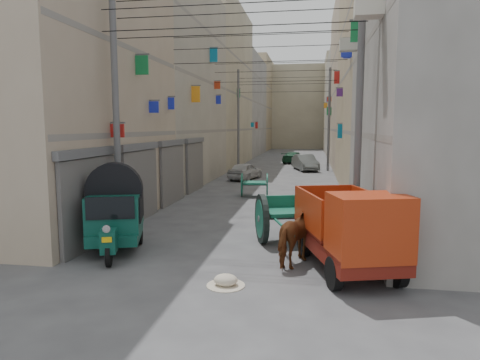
% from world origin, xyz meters
% --- Properties ---
extents(ground, '(140.00, 140.00, 0.00)m').
position_xyz_m(ground, '(0.00, 0.00, 0.00)').
color(ground, '#414244').
rests_on(ground, ground).
extents(building_row_left, '(8.00, 62.00, 14.00)m').
position_xyz_m(building_row_left, '(-8.00, 34.13, 6.46)').
color(building_row_left, tan).
rests_on(building_row_left, ground).
extents(building_row_right, '(8.00, 62.00, 14.00)m').
position_xyz_m(building_row_right, '(8.00, 34.13, 6.46)').
color(building_row_right, '#9B9691').
rests_on(building_row_right, ground).
extents(end_cap_building, '(22.00, 10.00, 13.00)m').
position_xyz_m(end_cap_building, '(0.00, 66.00, 6.50)').
color(end_cap_building, '#AEA489').
rests_on(end_cap_building, ground).
extents(shutters_left, '(0.18, 14.40, 2.88)m').
position_xyz_m(shutters_left, '(-3.92, 10.38, 1.49)').
color(shutters_left, '#525157').
rests_on(shutters_left, ground).
extents(signboards, '(8.22, 40.52, 5.67)m').
position_xyz_m(signboards, '(-0.01, 21.66, 3.43)').
color(signboards, red).
rests_on(signboards, ground).
extents(utility_poles, '(7.40, 22.20, 8.00)m').
position_xyz_m(utility_poles, '(0.00, 17.00, 4.00)').
color(utility_poles, '#59595C').
rests_on(utility_poles, ground).
extents(overhead_cables, '(7.40, 22.52, 1.12)m').
position_xyz_m(overhead_cables, '(0.00, 14.40, 6.77)').
color(overhead_cables, black).
rests_on(overhead_cables, ground).
extents(auto_rickshaw, '(2.08, 2.81, 1.91)m').
position_xyz_m(auto_rickshaw, '(-3.04, 4.57, 1.12)').
color(auto_rickshaw, black).
rests_on(auto_rickshaw, ground).
extents(tonga_cart, '(2.18, 3.50, 1.48)m').
position_xyz_m(tonga_cart, '(1.55, 6.29, 0.77)').
color(tonga_cart, black).
rests_on(tonga_cart, ground).
extents(mini_truck, '(2.60, 3.98, 2.07)m').
position_xyz_m(mini_truck, '(3.32, 3.59, 0.99)').
color(mini_truck, black).
rests_on(mini_truck, ground).
extents(second_cart, '(1.44, 1.31, 1.17)m').
position_xyz_m(second_cart, '(-0.47, 14.61, 0.62)').
color(second_cart, '#145B44').
rests_on(second_cart, ground).
extents(feed_sack, '(0.53, 0.42, 0.26)m').
position_xyz_m(feed_sack, '(0.52, 2.48, 0.13)').
color(feed_sack, beige).
rests_on(feed_sack, ground).
extents(horse, '(1.35, 1.94, 1.50)m').
position_xyz_m(horse, '(2.10, 4.24, 0.75)').
color(horse, maroon).
rests_on(horse, ground).
extents(distant_car_white, '(2.15, 3.55, 1.13)m').
position_xyz_m(distant_car_white, '(-2.00, 21.41, 0.57)').
color(distant_car_white, '#B8B8B8').
rests_on(distant_car_white, ground).
extents(distant_car_grey, '(2.36, 4.08, 1.27)m').
position_xyz_m(distant_car_grey, '(1.82, 27.96, 0.64)').
color(distant_car_grey, '#505453').
rests_on(distant_car_grey, ground).
extents(distant_car_green, '(2.43, 3.92, 1.06)m').
position_xyz_m(distant_car_green, '(0.63, 34.92, 0.53)').
color(distant_car_green, '#1B5031').
rests_on(distant_car_green, ground).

